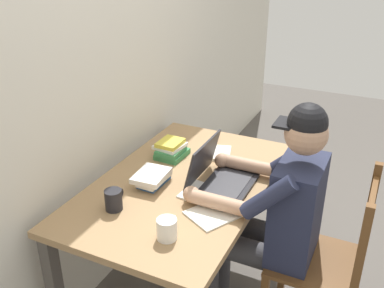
{
  "coord_description": "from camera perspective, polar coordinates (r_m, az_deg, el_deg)",
  "views": [
    {
      "loc": [
        -1.75,
        -0.89,
        1.88
      ],
      "look_at": [
        0.01,
        -0.05,
        0.95
      ],
      "focal_mm": 41.08,
      "sensor_mm": 36.0,
      "label": 1
    }
  ],
  "objects": [
    {
      "name": "ground_plane",
      "position": [
        2.72,
        -1.07,
        -18.16
      ],
      "size": [
        8.0,
        8.0,
        0.0
      ],
      "primitive_type": "plane",
      "color": "#56514C"
    },
    {
      "name": "desk",
      "position": [
        2.32,
        -1.19,
        -6.79
      ],
      "size": [
        1.34,
        0.82,
        0.73
      ],
      "color": "#9E7A51",
      "rests_on": "ground"
    },
    {
      "name": "coffee_mug_white",
      "position": [
        1.86,
        -3.24,
        -10.91
      ],
      "size": [
        0.12,
        0.09,
        0.09
      ],
      "color": "white",
      "rests_on": "desk"
    },
    {
      "name": "back_wall",
      "position": [
        2.3,
        -12.5,
        10.44
      ],
      "size": [
        6.0,
        0.04,
        2.6
      ],
      "color": "silver",
      "rests_on": "ground"
    },
    {
      "name": "laptop",
      "position": [
        2.22,
        3.39,
        -4.04
      ],
      "size": [
        0.33,
        0.29,
        0.23
      ],
      "color": "#232328",
      "rests_on": "desk"
    },
    {
      "name": "paper_pile_near_laptop",
      "position": [
        2.02,
        2.81,
        -9.02
      ],
      "size": [
        0.28,
        0.27,
        0.01
      ],
      "primitive_type": "cube",
      "rotation": [
        0.0,
        0.0,
        -0.49
      ],
      "color": "silver",
      "rests_on": "desk"
    },
    {
      "name": "book_stack_side",
      "position": [
        2.24,
        -5.12,
        -4.4
      ],
      "size": [
        0.21,
        0.16,
        0.07
      ],
      "color": "#2D5B9E",
      "rests_on": "desk"
    },
    {
      "name": "paper_pile_back_corner",
      "position": [
        2.54,
        3.18,
        -1.16
      ],
      "size": [
        0.22,
        0.21,
        0.02
      ],
      "primitive_type": "cube",
      "rotation": [
        0.0,
        0.0,
        0.3
      ],
      "color": "silver",
      "rests_on": "desk"
    },
    {
      "name": "book_stack_main",
      "position": [
        2.5,
        -2.74,
        -0.72
      ],
      "size": [
        0.19,
        0.17,
        0.1
      ],
      "color": "#38844C",
      "rests_on": "desk"
    },
    {
      "name": "paper_pile_side",
      "position": [
        2.16,
        1.48,
        -6.46
      ],
      "size": [
        0.2,
        0.21,
        0.01
      ],
      "primitive_type": "cube",
      "rotation": [
        0.0,
        0.0,
        -0.09
      ],
      "color": "white",
      "rests_on": "desk"
    },
    {
      "name": "coffee_mug_dark",
      "position": [
        2.06,
        -10.12,
        -7.12
      ],
      "size": [
        0.12,
        0.08,
        0.1
      ],
      "color": "black",
      "rests_on": "desk"
    },
    {
      "name": "seated_person",
      "position": [
        2.18,
        10.68,
        -8.3
      ],
      "size": [
        0.5,
        0.6,
        1.24
      ],
      "color": "#232842",
      "rests_on": "ground"
    },
    {
      "name": "computer_mouse",
      "position": [
        2.44,
        6.41,
        -2.31
      ],
      "size": [
        0.06,
        0.1,
        0.03
      ],
      "primitive_type": "ellipsoid",
      "color": "#232328",
      "rests_on": "desk"
    },
    {
      "name": "wooden_chair",
      "position": [
        2.27,
        17.23,
        -14.46
      ],
      "size": [
        0.42,
        0.42,
        0.94
      ],
      "color": "brown",
      "rests_on": "ground"
    }
  ]
}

